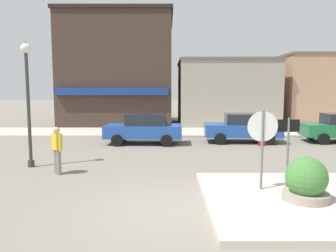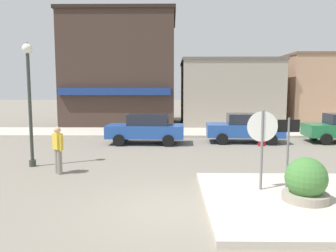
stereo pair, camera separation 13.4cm
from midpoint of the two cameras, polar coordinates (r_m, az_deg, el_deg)
The scene contains 13 objects.
ground_plane at distance 8.09m, azimuth 1.21°, elevation -14.29°, with size 160.00×160.00×0.00m, color gray.
sidewalk_corner at distance 9.39m, azimuth 26.90°, elevation -11.54°, with size 6.40×4.80×0.15m, color beige.
kerb_far at distance 21.22m, azimuth 0.93°, elevation -1.10°, with size 80.00×4.00×0.15m, color beige.
stop_sign at distance 9.14m, azimuth 16.44°, elevation -2.29°, with size 0.82×0.07×2.30m.
one_way_sign at distance 9.46m, azimuth 20.52°, elevation -3.29°, with size 0.60×0.06×2.10m.
planter at distance 8.77m, azimuth 23.26°, elevation -9.31°, with size 1.10×1.10×1.23m.
lamp_post at distance 12.94m, azimuth -22.79°, elevation 6.37°, with size 0.36×0.36×4.54m.
parked_car_nearest at distance 17.19m, azimuth -3.61°, elevation -0.42°, with size 4.06×2.00×1.56m.
parked_car_second at distance 18.05m, azimuth 13.46°, elevation -0.26°, with size 4.09×2.05×1.56m.
pedestrian_crossing_near at distance 11.64m, azimuth -18.31°, elevation -3.76°, with size 0.45×0.46×1.61m.
building_corner_shop at distance 27.11m, azimuth -7.75°, elevation 9.46°, with size 8.52×7.97×8.62m.
building_storefront_left_near at distance 26.75m, azimuth 10.39°, elevation 5.66°, with size 7.35×7.01×5.08m.
building_storefront_left_mid at distance 28.66m, azimuth 25.09°, elevation 5.63°, with size 5.95×5.36×5.50m.
Camera 2 is at (0.00, -7.56, 2.86)m, focal length 35.00 mm.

